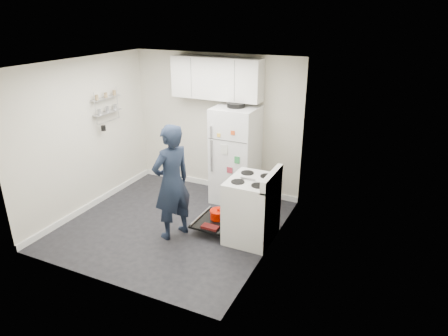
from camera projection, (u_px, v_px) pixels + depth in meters
The scene contains 7 objects.
room at pixel (168, 152), 5.94m from camera, with size 3.21×3.21×2.51m.
electric_range at pixel (251, 210), 5.81m from camera, with size 0.66×0.76×1.10m.
open_oven_door at pixel (216, 218), 6.16m from camera, with size 0.55×0.70×0.21m.
refrigerator at pixel (235, 155), 6.88m from camera, with size 0.72×0.74×1.75m.
upper_cabinets at pixel (217, 78), 6.74m from camera, with size 1.60×0.33×0.70m, color silver.
wall_shelf_rack at pixel (106, 105), 6.74m from camera, with size 0.14×0.60×0.61m.
person at pixel (172, 182), 5.73m from camera, with size 0.63×0.41×1.73m, color #151E30.
Camera 1 is at (3.08, -4.71, 3.18)m, focal length 32.00 mm.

